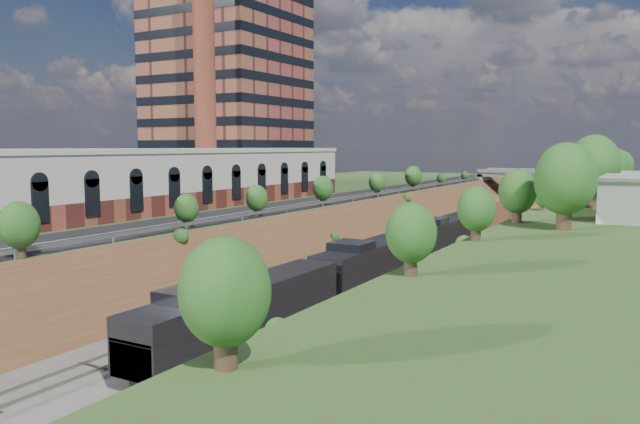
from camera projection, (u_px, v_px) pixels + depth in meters
ground at (31, 416)px, 28.42m from camera, size 400.00×400.00×0.00m
platform_left at (239, 210)px, 96.26m from camera, size 44.00×180.00×5.00m
embankment_left at (368, 236)px, 85.78m from camera, size 10.00×180.00×10.00m
embankment_right at (534, 248)px, 75.05m from camera, size 10.00×180.00×10.00m
rail_left_track at (426, 240)px, 81.67m from camera, size 1.58×180.00×0.18m
rail_right_track at (465, 243)px, 79.14m from camera, size 1.58×180.00×0.18m
road at (339, 198)px, 87.45m from camera, size 8.00×180.00×0.10m
guardrail at (365, 196)px, 85.23m from camera, size 0.10×171.00×0.70m
commercial_building at (161, 178)px, 74.12m from camera, size 14.30×62.30×7.00m
highrise_tower at (227, 28)px, 108.85m from camera, size 22.00×22.00×53.90m
smokestack at (204, 60)px, 91.90m from camera, size 3.20×3.20×40.00m
overpass at (537, 181)px, 133.63m from camera, size 24.50×8.30×7.40m
tree_right_large at (565, 180)px, 53.81m from camera, size 5.25×5.25×7.61m
tree_left_crest at (152, 210)px, 50.77m from camera, size 2.45×2.45×3.55m
freight_train at (510, 207)px, 100.03m from camera, size 3.06×156.05×4.58m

